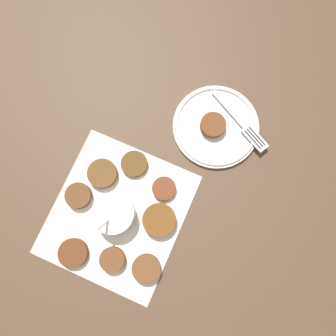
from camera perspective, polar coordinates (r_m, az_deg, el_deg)
The scene contains 14 objects.
ground_plane at distance 0.82m, azimuth -9.85°, elevation -7.07°, with size 4.00×4.00×0.00m, color #4C3828.
napkin at distance 0.81m, azimuth -8.72°, elevation -7.92°, with size 0.38×0.36×0.00m.
sauce_bowl at distance 0.79m, azimuth -9.34°, elevation -7.93°, with size 0.11×0.10×0.10m.
fritter_0 at distance 0.82m, azimuth -16.18°, elevation -14.03°, with size 0.07×0.07×0.02m.
fritter_1 at distance 0.82m, azimuth -11.34°, elevation -0.97°, with size 0.07×0.07×0.02m.
fritter_2 at distance 0.79m, azimuth -3.80°, elevation -17.05°, with size 0.07×0.07×0.02m.
fritter_3 at distance 0.80m, azimuth -0.70°, elevation -3.62°, with size 0.06×0.06×0.01m.
fritter_4 at distance 0.80m, azimuth -9.64°, elevation -15.43°, with size 0.06×0.06×0.02m.
fritter_5 at distance 0.79m, azimuth -1.47°, elevation -8.82°, with size 0.08×0.08×0.02m.
fritter_6 at distance 0.82m, azimuth -15.32°, elevation -4.67°, with size 0.06×0.06×0.02m.
fritter_7 at distance 0.81m, azimuth -5.89°, elevation 0.70°, with size 0.07×0.07×0.01m.
serving_plate at distance 0.84m, azimuth 8.35°, elevation 7.21°, with size 0.22×0.22×0.02m.
fritter_on_plate at distance 0.83m, azimuth 7.83°, elevation 7.44°, with size 0.06×0.06×0.02m.
fork at distance 0.85m, azimuth 13.16°, elevation 7.08°, with size 0.14×0.17×0.00m.
Camera 1 is at (0.02, 0.15, 0.80)m, focal length 35.00 mm.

